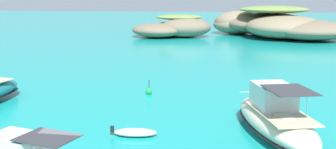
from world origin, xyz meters
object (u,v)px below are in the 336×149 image
islet_small (173,28)px  channel_buoy (149,90)px  motorboat_cream (275,118)px  dinghy_tender (135,132)px  islet_large (274,25)px

islet_small → channel_buoy: size_ratio=13.00×
motorboat_cream → dinghy_tender: 8.42m
motorboat_cream → channel_buoy: motorboat_cream is taller
islet_large → dinghy_tender: bearing=-101.2°
motorboat_cream → dinghy_tender: (-8.20, -1.73, -0.79)m
islet_small → dinghy_tender: (7.65, -60.13, -1.65)m
motorboat_cream → dinghy_tender: motorboat_cream is taller
islet_small → motorboat_cream: (15.85, -58.40, -0.86)m
dinghy_tender → channel_buoy: bearing=98.1°
islet_large → islet_small: 21.16m
dinghy_tender → channel_buoy: size_ratio=1.93×
islet_large → channel_buoy: 56.53m
channel_buoy → dinghy_tender: bearing=-81.9°
islet_large → dinghy_tender: (-12.93, -65.05, -2.15)m
islet_large → dinghy_tender: islet_large is taller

